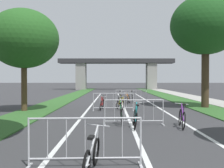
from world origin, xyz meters
The scene contains 22 objects.
grass_verge_left centered at (-5.23, 23.07, 0.03)m, with size 2.17×56.38×0.05m, color #2D5B26.
grass_verge_right centered at (5.23, 23.07, 0.03)m, with size 2.17×56.38×0.05m, color #2D5B26.
sidewalk_path_right centered at (7.45, 23.07, 0.04)m, with size 2.27×56.38×0.08m, color #9E9B93.
lane_stripe_center centered at (0.00, 16.31, 0.00)m, with size 0.14×32.62×0.01m, color silver.
lane_stripe_right_lane centered at (2.28, 16.31, 0.00)m, with size 0.14×32.62×0.01m, color silver.
lane_stripe_left_lane centered at (-2.28, 16.31, 0.00)m, with size 0.14×32.62×0.01m, color silver.
overpass_bridge centered at (0.00, 46.60, 3.99)m, with size 21.25×2.98×5.68m.
tree_left_pine_far centered at (-5.88, 13.08, 4.20)m, with size 4.01×4.01×5.92m.
tree_right_pine_near centered at (5.29, 14.97, 5.37)m, with size 4.53×4.53×7.33m.
crowd_barrier_nearest centered at (-1.36, 3.49, 0.52)m, with size 2.44×0.53×1.05m.
crowd_barrier_second centered at (0.10, 8.48, 0.52)m, with size 2.45×0.57×1.05m.
crowd_barrier_third centered at (-0.71, 13.47, 0.52)m, with size 2.44×0.53×1.05m.
crowd_barrier_fourth centered at (0.71, 18.47, 0.52)m, with size 2.43×0.45×1.05m.
bicycle_orange_0 centered at (0.42, 17.98, 0.36)m, with size 0.69×1.58×0.92m.
bicycle_white_1 centered at (-0.15, 19.03, 0.38)m, with size 0.56×1.68×1.04m.
bicycle_yellow_2 centered at (-0.28, 14.05, 0.36)m, with size 0.70×1.71×0.93m.
bicycle_purple_3 centered at (1.92, 8.03, 0.37)m, with size 0.54×1.66×0.94m.
bicycle_red_4 centered at (-1.40, 13.88, 0.35)m, with size 0.54×1.67×0.91m.
bicycle_green_5 centered at (-0.40, 8.87, 0.38)m, with size 0.54×1.66×1.00m.
bicycle_teal_6 centered at (0.10, 8.01, 0.37)m, with size 0.43×1.72×0.99m.
bicycle_black_7 centered at (0.85, 18.85, 0.39)m, with size 0.43×1.67×0.98m.
bicycle_silver_8 centered at (-1.18, 3.07, 0.34)m, with size 0.50×1.62×0.91m.
Camera 1 is at (-0.79, -2.02, 1.85)m, focal length 41.88 mm.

